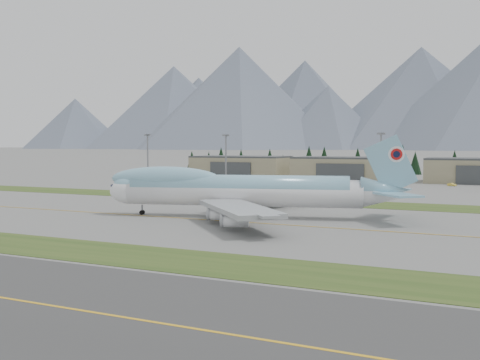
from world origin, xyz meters
The scene contains 14 objects.
ground centered at (0.00, 0.00, 0.00)m, with size 7000.00×7000.00×0.00m, color slate.
grass_strip_near centered at (0.00, -38.00, 0.00)m, with size 400.00×14.00×0.08m, color #2F4A1A.
grass_strip_far centered at (0.00, 45.00, 0.00)m, with size 400.00×18.00×0.08m, color #2F4A1A.
asphalt_taxiway centered at (0.00, -62.00, 0.00)m, with size 400.00×32.00×0.04m, color #373737.
taxiway_line_main centered at (0.00, 0.00, 0.00)m, with size 400.00×0.40×0.02m, color gold.
taxiway_line_near centered at (0.00, -62.00, 0.00)m, with size 400.00×0.40×0.02m, color gold.
boeing_747_freighter centered at (-6.57, 7.60, 6.15)m, with size 70.98×59.30×18.66m.
hangar_left centered at (-70.00, 149.90, 5.39)m, with size 48.00×26.60×10.80m.
hangar_center centered at (-15.00, 149.90, 5.39)m, with size 48.00×26.60×10.80m.
floodlight_masts centered at (-2.71, 108.75, 15.27)m, with size 183.66×9.08×22.37m.
service_vehicle_a centered at (-35.39, 120.70, 0.00)m, with size 1.52×3.77×1.29m, color silver.
service_vehicle_b centered at (33.02, 126.45, 0.00)m, with size 1.29×3.68×1.21m, color gold.
conifer_belt centered at (-11.36, 210.80, 6.99)m, with size 276.18×15.55×16.86m.
mountain_ridge_front centered at (17.27, 2195.00, 226.01)m, with size 4186.56×1245.07×507.97m.
Camera 1 is at (43.43, -102.55, 16.24)m, focal length 40.00 mm.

